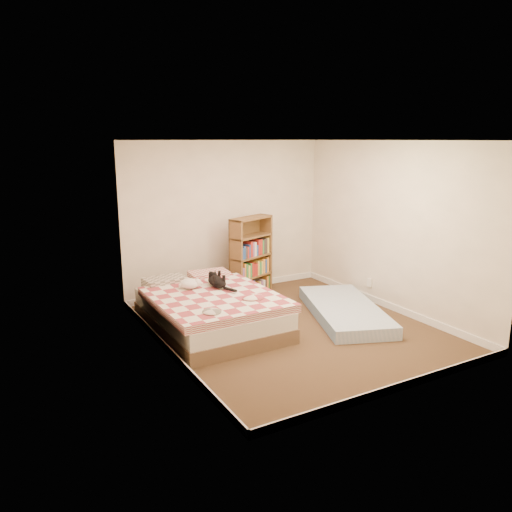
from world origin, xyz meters
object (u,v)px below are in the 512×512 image
bookshelf (250,265)px  black_cat (216,281)px  floor_mattress (345,311)px  white_dog (190,284)px  bed (209,309)px

bookshelf → black_cat: bearing=-161.5°
floor_mattress → bookshelf: bearing=134.5°
bookshelf → white_dog: 1.55m
black_cat → white_dog: 0.37m
white_dog → bed: bearing=-73.2°
bookshelf → floor_mattress: 1.78m
bed → white_dog: size_ratio=6.43×
bed → bookshelf: bookshelf is taller
floor_mattress → white_dog: 2.27m
bookshelf → white_dog: bookshelf is taller
black_cat → white_dog: black_cat is taller
bed → bookshelf: size_ratio=1.63×
white_dog → bookshelf: bearing=14.4°
bookshelf → white_dog: size_ratio=3.93×
bed → white_dog: white_dog is taller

